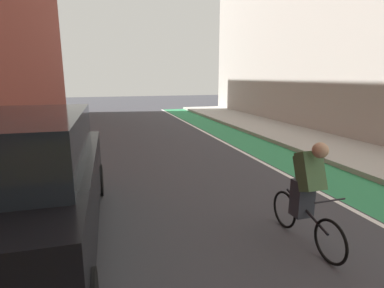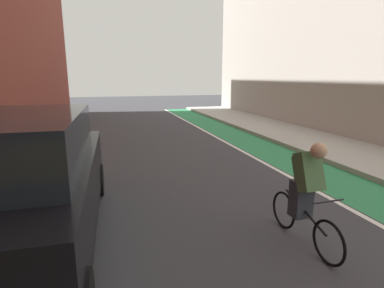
% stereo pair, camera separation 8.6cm
% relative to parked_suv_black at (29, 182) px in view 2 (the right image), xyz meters
% --- Properties ---
extents(ground_plane, '(70.82, 70.82, 0.00)m').
position_rel_parked_suv_black_xyz_m(ground_plane, '(3.04, 0.41, -1.02)').
color(ground_plane, '#38383D').
extents(bike_lane_paint, '(1.60, 32.19, 0.00)m').
position_rel_parked_suv_black_xyz_m(bike_lane_paint, '(6.34, 2.41, -1.02)').
color(bike_lane_paint, '#2D8451').
rests_on(bike_lane_paint, ground).
extents(lane_divider_stripe, '(0.12, 32.19, 0.00)m').
position_rel_parked_suv_black_xyz_m(lane_divider_stripe, '(5.44, 2.41, -1.02)').
color(lane_divider_stripe, white).
rests_on(lane_divider_stripe, ground).
extents(sidewalk_right, '(2.95, 32.19, 0.14)m').
position_rel_parked_suv_black_xyz_m(sidewalk_right, '(8.61, 2.41, -0.95)').
color(sidewalk_right, '#A8A59E').
rests_on(sidewalk_right, ground).
extents(parked_suv_black, '(1.91, 4.80, 1.98)m').
position_rel_parked_suv_black_xyz_m(parked_suv_black, '(0.00, 0.00, 0.00)').
color(parked_suv_black, black).
rests_on(parked_suv_black, ground).
extents(cyclist_trailing, '(0.48, 1.66, 1.59)m').
position_rel_parked_suv_black_xyz_m(cyclist_trailing, '(3.82, -0.94, -0.17)').
color(cyclist_trailing, black).
rests_on(cyclist_trailing, ground).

